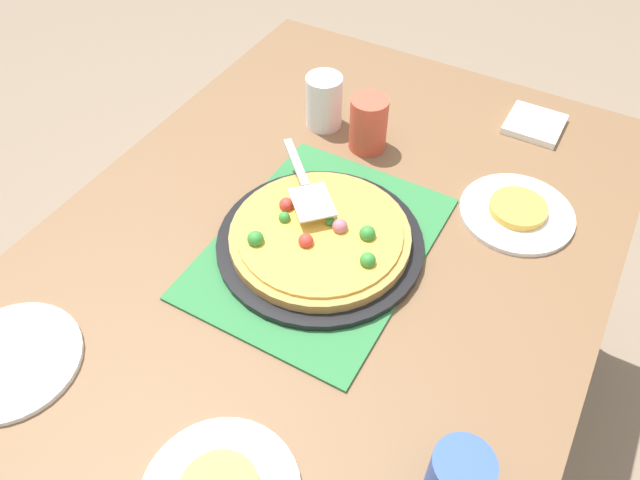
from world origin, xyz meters
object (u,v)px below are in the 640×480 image
(plate_side, at_px, (11,361))
(cup_near, at_px, (324,101))
(served_slice_right, at_px, (518,208))
(cup_corner, at_px, (368,124))
(plate_far_right, at_px, (517,213))
(pizza_server, at_px, (305,185))
(napkin_stack, at_px, (535,124))
(pizza_pan, at_px, (320,243))
(pizza, at_px, (320,235))

(plate_side, xyz_separation_m, cup_near, (-0.78, 0.13, 0.06))
(served_slice_right, bearing_deg, cup_corner, -97.58)
(plate_far_right, relative_size, cup_corner, 1.83)
(pizza_server, xyz_separation_m, napkin_stack, (-0.48, 0.31, -0.06))
(plate_side, distance_m, pizza_server, 0.57)
(pizza_pan, distance_m, plate_far_right, 0.39)
(plate_far_right, relative_size, pizza_server, 1.13)
(cup_corner, bearing_deg, cup_near, -101.15)
(cup_corner, bearing_deg, plate_far_right, 82.42)
(pizza, distance_m, cup_corner, 0.31)
(pizza_pan, distance_m, served_slice_right, 0.39)
(plate_far_right, height_order, cup_corner, cup_corner)
(cup_near, distance_m, cup_corner, 0.12)
(pizza_pan, bearing_deg, pizza, 10.69)
(plate_far_right, bearing_deg, pizza_pan, -48.19)
(cup_near, height_order, pizza_server, cup_near)
(plate_side, relative_size, cup_near, 1.83)
(pizza_pan, xyz_separation_m, pizza, (0.00, 0.00, 0.02))
(pizza, relative_size, cup_corner, 2.75)
(served_slice_right, bearing_deg, napkin_stack, -170.46)
(plate_far_right, xyz_separation_m, plate_side, (0.71, -0.60, 0.00))
(plate_side, bearing_deg, pizza, 145.89)
(served_slice_right, distance_m, pizza_server, 0.41)
(pizza_pan, bearing_deg, plate_far_right, 131.81)
(pizza, distance_m, served_slice_right, 0.39)
(pizza_pan, xyz_separation_m, served_slice_right, (-0.26, 0.29, 0.01))
(cup_corner, xyz_separation_m, pizza_server, (0.24, -0.01, 0.01))
(pizza, bearing_deg, cup_corner, -169.74)
(pizza, height_order, plate_side, pizza)
(pizza_server, bearing_deg, cup_near, -158.02)
(served_slice_right, xyz_separation_m, napkin_stack, (-0.29, -0.05, -0.01))
(pizza_pan, distance_m, pizza_server, 0.11)
(pizza_pan, relative_size, pizza_server, 1.95)
(pizza, xyz_separation_m, cup_near, (-0.33, -0.18, 0.03))
(pizza_pan, bearing_deg, cup_near, -152.00)
(pizza, bearing_deg, served_slice_right, 131.88)
(served_slice_right, distance_m, cup_near, 0.47)
(napkin_stack, bearing_deg, cup_near, -62.14)
(plate_far_right, distance_m, napkin_stack, 0.29)
(pizza, xyz_separation_m, napkin_stack, (-0.55, 0.24, -0.03))
(pizza, xyz_separation_m, served_slice_right, (-0.26, 0.29, -0.02))
(napkin_stack, bearing_deg, cup_corner, -50.61)
(pizza_pan, height_order, pizza_server, pizza_server)
(served_slice_right, height_order, cup_corner, cup_corner)
(pizza, bearing_deg, napkin_stack, 156.30)
(served_slice_right, bearing_deg, pizza, -48.12)
(cup_near, bearing_deg, plate_far_right, 81.50)
(pizza_pan, distance_m, cup_corner, 0.32)
(plate_side, relative_size, napkin_stack, 1.83)
(plate_far_right, relative_size, served_slice_right, 2.00)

